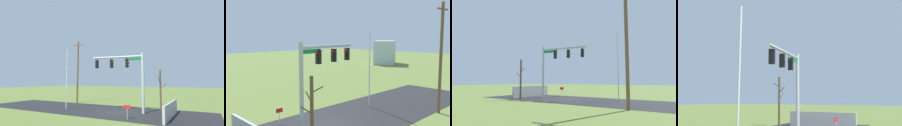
# 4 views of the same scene
# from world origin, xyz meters

# --- Properties ---
(ground_plane) EXTENTS (160.00, 160.00, 0.00)m
(ground_plane) POSITION_xyz_m (0.00, 0.00, 0.00)
(ground_plane) COLOR olive
(road_surface) EXTENTS (28.00, 8.00, 0.01)m
(road_surface) POSITION_xyz_m (-4.00, 0.00, 0.01)
(road_surface) COLOR #232326
(road_surface) RESTS_ON ground_plane
(sidewalk_corner) EXTENTS (6.00, 6.00, 0.01)m
(sidewalk_corner) POSITION_xyz_m (4.04, 0.26, 0.00)
(sidewalk_corner) COLOR #B7B5AD
(sidewalk_corner) RESTS_ON ground_plane
(retaining_fence) EXTENTS (0.20, 6.25, 1.38)m
(retaining_fence) POSITION_xyz_m (5.88, -0.59, 0.69)
(retaining_fence) COLOR #A8A8AD
(retaining_fence) RESTS_ON ground_plane
(signal_mast) EXTENTS (5.70, 1.16, 6.24)m
(signal_mast) POSITION_xyz_m (1.38, -0.00, 4.40)
(signal_mast) COLOR #B2B5BA
(signal_mast) RESTS_ON ground_plane
(flagpole) EXTENTS (0.10, 0.10, 7.06)m
(flagpole) POSITION_xyz_m (-5.84, -1.25, 3.53)
(flagpole) COLOR silver
(flagpole) RESTS_ON ground_plane
(utility_pole) EXTENTS (1.90, 0.26, 9.43)m
(utility_pole) POSITION_xyz_m (-8.57, 4.19, 4.88)
(utility_pole) COLOR brown
(utility_pole) RESTS_ON ground_plane
(bare_tree) EXTENTS (1.27, 1.02, 4.55)m
(bare_tree) POSITION_xyz_m (4.25, 2.79, 2.33)
(bare_tree) COLOR brown
(bare_tree) RESTS_ON ground_plane
(open_sign) EXTENTS (0.56, 0.04, 1.22)m
(open_sign) POSITION_xyz_m (2.67, -3.05, 0.91)
(open_sign) COLOR silver
(open_sign) RESTS_ON ground_plane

